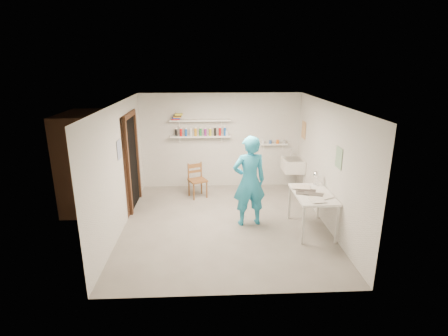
{
  "coord_description": "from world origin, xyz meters",
  "views": [
    {
      "loc": [
        -0.32,
        -6.39,
        3.14
      ],
      "look_at": [
        0.0,
        0.4,
        1.05
      ],
      "focal_mm": 28.0,
      "sensor_mm": 36.0,
      "label": 1
    }
  ],
  "objects_px": {
    "work_table": "(312,212)",
    "desk_lamp": "(317,174)",
    "wall_clock": "(250,163)",
    "belfast_sink": "(293,165)",
    "wooden_chair": "(198,180)",
    "man": "(249,181)"
  },
  "relations": [
    {
      "from": "wall_clock",
      "to": "man",
      "type": "bearing_deg",
      "value": -108.63
    },
    {
      "from": "belfast_sink",
      "to": "man",
      "type": "bearing_deg",
      "value": -126.61
    },
    {
      "from": "desk_lamp",
      "to": "wall_clock",
      "type": "bearing_deg",
      "value": 175.8
    },
    {
      "from": "belfast_sink",
      "to": "wall_clock",
      "type": "distance_m",
      "value": 2.02
    },
    {
      "from": "wall_clock",
      "to": "wooden_chair",
      "type": "height_order",
      "value": "wall_clock"
    },
    {
      "from": "wall_clock",
      "to": "belfast_sink",
      "type": "bearing_deg",
      "value": 41.11
    },
    {
      "from": "wall_clock",
      "to": "desk_lamp",
      "type": "distance_m",
      "value": 1.34
    },
    {
      "from": "man",
      "to": "wooden_chair",
      "type": "height_order",
      "value": "man"
    },
    {
      "from": "man",
      "to": "belfast_sink",
      "type": "bearing_deg",
      "value": -135.93
    },
    {
      "from": "man",
      "to": "wall_clock",
      "type": "distance_m",
      "value": 0.37
    },
    {
      "from": "belfast_sink",
      "to": "man",
      "type": "distance_m",
      "value": 2.15
    },
    {
      "from": "wall_clock",
      "to": "wooden_chair",
      "type": "bearing_deg",
      "value": 120.91
    },
    {
      "from": "man",
      "to": "work_table",
      "type": "height_order",
      "value": "man"
    },
    {
      "from": "desk_lamp",
      "to": "belfast_sink",
      "type": "bearing_deg",
      "value": 92.8
    },
    {
      "from": "belfast_sink",
      "to": "desk_lamp",
      "type": "height_order",
      "value": "desk_lamp"
    },
    {
      "from": "man",
      "to": "desk_lamp",
      "type": "distance_m",
      "value": 1.36
    },
    {
      "from": "work_table",
      "to": "desk_lamp",
      "type": "height_order",
      "value": "desk_lamp"
    },
    {
      "from": "wall_clock",
      "to": "desk_lamp",
      "type": "xyz_separation_m",
      "value": [
        1.32,
        -0.1,
        -0.22
      ]
    },
    {
      "from": "belfast_sink",
      "to": "work_table",
      "type": "relative_size",
      "value": 0.53
    },
    {
      "from": "man",
      "to": "work_table",
      "type": "bearing_deg",
      "value": 154.61
    },
    {
      "from": "work_table",
      "to": "desk_lamp",
      "type": "distance_m",
      "value": 0.78
    },
    {
      "from": "belfast_sink",
      "to": "wooden_chair",
      "type": "bearing_deg",
      "value": -174.62
    }
  ]
}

